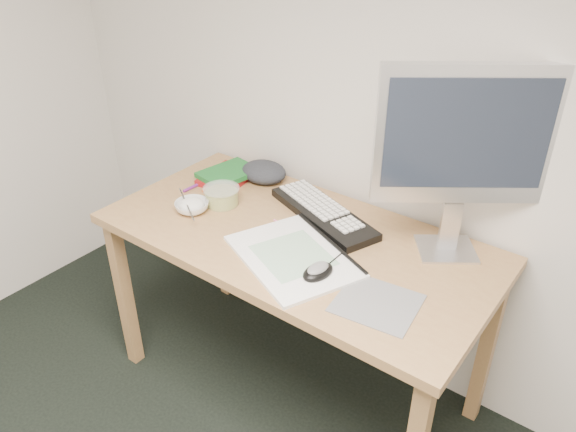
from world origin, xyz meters
name	(u,v)px	position (x,y,z in m)	size (l,w,h in m)	color
desk	(295,254)	(-0.28, 1.43, 0.67)	(1.40, 0.70, 0.75)	#AC834E
mousepad	(377,303)	(0.13, 1.27, 0.75)	(0.24, 0.21, 0.00)	slate
sketchpad	(293,257)	(-0.20, 1.31, 0.76)	(0.43, 0.31, 0.01)	white
keyboard	(323,213)	(-0.27, 1.59, 0.76)	(0.49, 0.16, 0.03)	black
monitor	(465,142)	(0.18, 1.66, 1.15)	(0.46, 0.35, 0.63)	silver
mouse	(318,269)	(-0.08, 1.27, 0.78)	(0.07, 0.12, 0.04)	black
rice_bowl	(192,207)	(-0.69, 1.33, 0.77)	(0.13, 0.13, 0.04)	white
chopsticks	(187,204)	(-0.69, 1.30, 0.79)	(0.02, 0.02, 0.25)	#B4B5B7
fruit_tub	(222,196)	(-0.64, 1.44, 0.78)	(0.14, 0.14, 0.07)	gold
book_red	(228,177)	(-0.76, 1.61, 0.76)	(0.17, 0.23, 0.02)	maroon
book_green	(229,173)	(-0.75, 1.60, 0.78)	(0.17, 0.23, 0.02)	#196426
cloth_lump	(264,172)	(-0.64, 1.70, 0.78)	(0.16, 0.14, 0.07)	#27292F
pencil_pink	(292,229)	(-0.31, 1.45, 0.75)	(0.01, 0.01, 0.18)	pink
pencil_tan	(303,236)	(-0.25, 1.43, 0.75)	(0.01, 0.01, 0.20)	tan
pencil_black	(315,239)	(-0.21, 1.44, 0.75)	(0.01, 0.01, 0.20)	black
marker_blue	(213,179)	(-0.80, 1.56, 0.76)	(0.01, 0.01, 0.14)	navy
marker_orange	(212,186)	(-0.77, 1.52, 0.76)	(0.01, 0.01, 0.12)	#CC5318
marker_purple	(197,185)	(-0.82, 1.48, 0.76)	(0.01, 0.01, 0.14)	#712484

